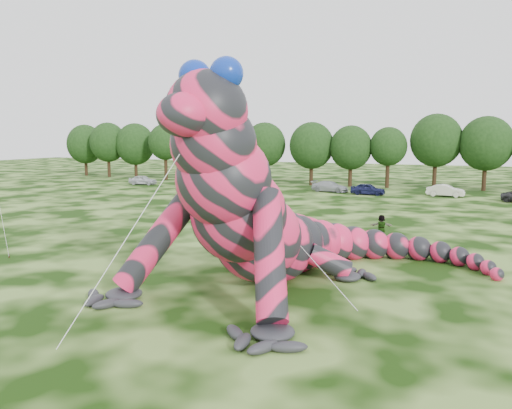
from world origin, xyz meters
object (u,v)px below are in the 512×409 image
object	(u,v)px
tree_0	(85,150)
tree_10	(436,151)
tree_7	(311,154)
tree_1	(108,150)
tree_9	(388,158)
tree_11	(486,154)
car_1	(193,182)
car_3	(330,187)
car_5	(445,191)
spectator_1	(276,213)
tree_4	(202,153)
spectator_4	(198,192)
car_0	(143,180)
tree_5	(237,151)
tree_6	(265,153)
car_4	(368,189)
inflatable_gecko	(274,177)
spectator_5	(381,227)
tree_3	(166,152)
tree_8	(351,156)
tree_2	(135,151)
car_2	(258,185)

from	to	relation	value
tree_0	tree_10	bearing A→B (deg)	-0.61
tree_7	tree_1	bearing A→B (deg)	178.13
tree_9	tree_11	bearing A→B (deg)	3.82
tree_9	car_1	world-z (taller)	tree_9
tree_1	tree_7	size ratio (longest dim) A/B	1.04
car_3	car_5	world-z (taller)	car_5
tree_9	spectator_1	distance (m)	33.97
tree_1	tree_4	size ratio (longest dim) A/B	1.08
car_3	spectator_4	xyz separation A→B (m)	(-13.02, -12.62, 0.08)
car_0	spectator_1	xyz separation A→B (m)	(30.22, -24.12, 0.14)
tree_5	tree_11	world-z (taller)	tree_11
tree_7	spectator_1	distance (m)	33.65
tree_6	car_4	world-z (taller)	tree_6
inflatable_gecko	car_0	world-z (taller)	inflatable_gecko
spectator_5	tree_3	bearing A→B (deg)	-59.16
tree_3	tree_4	world-z (taller)	tree_3
spectator_1	car_5	bearing A→B (deg)	-4.67
tree_0	tree_8	bearing A→B (deg)	-2.56
tree_0	car_0	bearing A→B (deg)	-28.78
tree_11	spectator_4	distance (m)	39.03
tree_10	tree_11	size ratio (longest dim) A/B	1.04
tree_5	tree_10	distance (m)	30.52
tree_2	tree_9	world-z (taller)	tree_2
tree_7	tree_9	bearing A→B (deg)	2.78
spectator_4	car_2	bearing A→B (deg)	119.73
tree_5	car_2	bearing A→B (deg)	-54.05
tree_1	tree_6	distance (m)	30.83
car_4	spectator_5	world-z (taller)	spectator_5
inflatable_gecko	spectator_1	bearing A→B (deg)	121.16
tree_11	car_3	xyz separation A→B (m)	(-19.08, -9.17, -4.32)
tree_3	tree_1	bearing A→B (deg)	175.55
car_3	spectator_5	distance (m)	30.48
tree_1	car_3	size ratio (longest dim) A/B	1.98
tree_1	car_5	bearing A→B (deg)	-8.70
tree_2	car_4	xyz separation A→B (m)	(42.98, -11.22, -4.09)
tree_4	tree_6	world-z (taller)	tree_6
tree_7	car_1	distance (m)	18.20
tree_8	tree_9	xyz separation A→B (m)	(5.28, 0.36, -0.13)
car_2	car_5	size ratio (longest dim) A/B	1.20
tree_9	spectator_4	distance (m)	28.75
tree_0	tree_2	distance (m)	11.55
tree_0	car_0	size ratio (longest dim) A/B	2.23
tree_8	spectator_5	bearing A→B (deg)	-75.28
car_4	spectator_5	distance (m)	27.60
inflatable_gecko	car_3	distance (m)	41.91
tree_6	tree_2	bearing A→B (deg)	175.33
tree_10	car_4	distance (m)	14.05
car_2	spectator_4	size ratio (longest dim) A/B	3.33
tree_1	car_4	xyz separation A→B (m)	(48.32, -10.51, -4.17)
car_3	spectator_5	size ratio (longest dim) A/B	2.82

